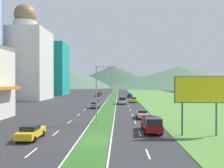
{
  "coord_description": "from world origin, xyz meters",
  "views": [
    {
      "loc": [
        2.62,
        -24.28,
        6.21
      ],
      "look_at": [
        0.2,
        52.83,
        5.56
      ],
      "focal_mm": 36.88,
      "sensor_mm": 36.0,
      "label": 1
    }
  ],
  "objects_px": {
    "billboard_roadside": "(199,92)",
    "car_7": "(31,132)",
    "car_3": "(133,100)",
    "motorcycle_rider": "(98,102)",
    "street_lamp_mid": "(111,87)",
    "car_0": "(100,93)",
    "pickup_truck_0": "(122,101)",
    "car_6": "(95,105)",
    "car_1": "(97,95)",
    "street_lamp_near": "(99,90)",
    "car_2": "(142,114)",
    "car_5": "(130,96)",
    "pickup_truck_1": "(152,125)"
  },
  "relations": [
    {
      "from": "car_0",
      "to": "car_2",
      "type": "relative_size",
      "value": 1.16
    },
    {
      "from": "car_0",
      "to": "car_2",
      "type": "bearing_deg",
      "value": -169.42
    },
    {
      "from": "car_2",
      "to": "car_3",
      "type": "bearing_deg",
      "value": 179.36
    },
    {
      "from": "street_lamp_mid",
      "to": "pickup_truck_1",
      "type": "xyz_separation_m",
      "value": [
        6.17,
        -30.16,
        -4.04
      ]
    },
    {
      "from": "car_2",
      "to": "car_6",
      "type": "xyz_separation_m",
      "value": [
        -9.81,
        15.31,
        0.03
      ]
    },
    {
      "from": "pickup_truck_1",
      "to": "street_lamp_near",
      "type": "bearing_deg",
      "value": -129.06
    },
    {
      "from": "car_3",
      "to": "motorcycle_rider",
      "type": "bearing_deg",
      "value": -48.63
    },
    {
      "from": "billboard_roadside",
      "to": "pickup_truck_0",
      "type": "height_order",
      "value": "billboard_roadside"
    },
    {
      "from": "billboard_roadside",
      "to": "car_6",
      "type": "relative_size",
      "value": 1.49
    },
    {
      "from": "street_lamp_mid",
      "to": "car_6",
      "type": "xyz_separation_m",
      "value": [
        -3.67,
        -3.71,
        -4.27
      ]
    },
    {
      "from": "car_6",
      "to": "motorcycle_rider",
      "type": "xyz_separation_m",
      "value": [
        0.2,
        6.46,
        -0.01
      ]
    },
    {
      "from": "pickup_truck_1",
      "to": "billboard_roadside",
      "type": "bearing_deg",
      "value": 71.39
    },
    {
      "from": "street_lamp_mid",
      "to": "billboard_roadside",
      "type": "relative_size",
      "value": 1.26
    },
    {
      "from": "street_lamp_near",
      "to": "pickup_truck_0",
      "type": "xyz_separation_m",
      "value": [
        3.84,
        30.94,
        -4.04
      ]
    },
    {
      "from": "motorcycle_rider",
      "to": "pickup_truck_0",
      "type": "bearing_deg",
      "value": -60.15
    },
    {
      "from": "street_lamp_near",
      "to": "car_3",
      "type": "height_order",
      "value": "street_lamp_near"
    },
    {
      "from": "car_5",
      "to": "car_7",
      "type": "distance_m",
      "value": 69.48
    },
    {
      "from": "pickup_truck_0",
      "to": "pickup_truck_1",
      "type": "height_order",
      "value": "same"
    },
    {
      "from": "car_2",
      "to": "street_lamp_near",
      "type": "bearing_deg",
      "value": -51.93
    },
    {
      "from": "car_7",
      "to": "pickup_truck_0",
      "type": "distance_m",
      "value": 41.65
    },
    {
      "from": "street_lamp_near",
      "to": "car_6",
      "type": "distance_m",
      "value": 21.39
    },
    {
      "from": "car_7",
      "to": "street_lamp_mid",
      "type": "bearing_deg",
      "value": -12.39
    },
    {
      "from": "car_7",
      "to": "pickup_truck_1",
      "type": "distance_m",
      "value": 14.1
    },
    {
      "from": "pickup_truck_0",
      "to": "pickup_truck_1",
      "type": "relative_size",
      "value": 1.0
    },
    {
      "from": "car_1",
      "to": "car_6",
      "type": "height_order",
      "value": "car_1"
    },
    {
      "from": "car_0",
      "to": "car_7",
      "type": "distance_m",
      "value": 85.61
    },
    {
      "from": "motorcycle_rider",
      "to": "street_lamp_near",
      "type": "bearing_deg",
      "value": -174.48
    },
    {
      "from": "car_1",
      "to": "motorcycle_rider",
      "type": "distance_m",
      "value": 37.57
    },
    {
      "from": "billboard_roadside",
      "to": "car_3",
      "type": "bearing_deg",
      "value": 96.41
    },
    {
      "from": "car_2",
      "to": "car_7",
      "type": "bearing_deg",
      "value": -42.45
    },
    {
      "from": "car_0",
      "to": "street_lamp_mid",
      "type": "bearing_deg",
      "value": -172.22
    },
    {
      "from": "street_lamp_mid",
      "to": "car_0",
      "type": "bearing_deg",
      "value": 97.78
    },
    {
      "from": "street_lamp_mid",
      "to": "car_7",
      "type": "height_order",
      "value": "street_lamp_mid"
    },
    {
      "from": "street_lamp_near",
      "to": "pickup_truck_0",
      "type": "height_order",
      "value": "street_lamp_near"
    },
    {
      "from": "car_3",
      "to": "motorcycle_rider",
      "type": "xyz_separation_m",
      "value": [
        -9.95,
        -8.76,
        -0.05
      ]
    },
    {
      "from": "billboard_roadside",
      "to": "pickup_truck_1",
      "type": "height_order",
      "value": "billboard_roadside"
    },
    {
      "from": "car_2",
      "to": "car_3",
      "type": "distance_m",
      "value": 30.53
    },
    {
      "from": "car_2",
      "to": "car_5",
      "type": "distance_m",
      "value": 53.26
    },
    {
      "from": "billboard_roadside",
      "to": "car_5",
      "type": "distance_m",
      "value": 66.47
    },
    {
      "from": "car_0",
      "to": "car_6",
      "type": "xyz_separation_m",
      "value": [
        3.41,
        -55.46,
        0.01
      ]
    },
    {
      "from": "car_7",
      "to": "motorcycle_rider",
      "type": "xyz_separation_m",
      "value": [
        3.97,
        36.61,
        -0.04
      ]
    },
    {
      "from": "motorcycle_rider",
      "to": "car_5",
      "type": "bearing_deg",
      "value": -17.35
    },
    {
      "from": "street_lamp_mid",
      "to": "motorcycle_rider",
      "type": "distance_m",
      "value": 6.15
    },
    {
      "from": "car_0",
      "to": "motorcycle_rider",
      "type": "distance_m",
      "value": 49.13
    },
    {
      "from": "motorcycle_rider",
      "to": "street_lamp_mid",
      "type": "bearing_deg",
      "value": -128.44
    },
    {
      "from": "billboard_roadside",
      "to": "car_7",
      "type": "bearing_deg",
      "value": -174.07
    },
    {
      "from": "car_1",
      "to": "car_3",
      "type": "relative_size",
      "value": 1.05
    },
    {
      "from": "car_6",
      "to": "pickup_truck_0",
      "type": "distance_m",
      "value": 12.17
    },
    {
      "from": "billboard_roadside",
      "to": "street_lamp_near",
      "type": "bearing_deg",
      "value": 148.64
    },
    {
      "from": "car_6",
      "to": "car_1",
      "type": "bearing_deg",
      "value": 4.61
    }
  ]
}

